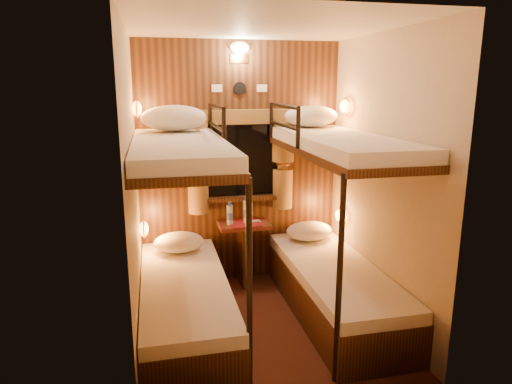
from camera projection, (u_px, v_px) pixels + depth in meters
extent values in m
plane|color=black|center=(264.00, 325.00, 3.86)|extent=(2.10, 2.10, 0.00)
plane|color=silver|center=(265.00, 26.00, 3.31)|extent=(2.10, 2.10, 0.00)
plane|color=#C6B293|center=(240.00, 165.00, 4.58)|extent=(2.40, 0.00, 2.40)
plane|color=#C6B293|center=(309.00, 226.00, 2.59)|extent=(2.40, 0.00, 2.40)
plane|color=#C6B293|center=(133.00, 193.00, 3.37)|extent=(0.00, 2.40, 2.40)
plane|color=#C6B293|center=(381.00, 181.00, 3.80)|extent=(0.00, 2.40, 2.40)
cube|color=black|center=(240.00, 165.00, 4.57)|extent=(2.00, 0.03, 2.40)
cube|color=black|center=(185.00, 310.00, 3.74)|extent=(0.70, 1.90, 0.35)
cube|color=silver|center=(184.00, 285.00, 3.69)|extent=(0.68, 1.88, 0.10)
cube|color=black|center=(179.00, 157.00, 3.45)|extent=(0.70, 1.90, 0.06)
cube|color=silver|center=(179.00, 146.00, 3.43)|extent=(0.68, 1.88, 0.10)
cylinder|color=black|center=(249.00, 291.00, 2.84)|extent=(0.04, 0.04, 1.45)
cylinder|color=black|center=(210.00, 122.00, 4.32)|extent=(0.04, 0.04, 0.32)
cylinder|color=black|center=(224.00, 130.00, 3.51)|extent=(0.04, 0.04, 0.32)
cylinder|color=black|center=(216.00, 107.00, 3.88)|extent=(0.04, 0.85, 0.04)
cylinder|color=black|center=(216.00, 127.00, 3.92)|extent=(0.03, 0.85, 0.03)
cube|color=black|center=(334.00, 295.00, 4.02)|extent=(0.70, 1.90, 0.35)
cube|color=silver|center=(335.00, 271.00, 3.97)|extent=(0.68, 1.88, 0.10)
cube|color=black|center=(340.00, 151.00, 3.73)|extent=(0.70, 1.90, 0.06)
cube|color=silver|center=(340.00, 142.00, 3.71)|extent=(0.68, 1.88, 0.10)
cylinder|color=black|center=(339.00, 283.00, 2.97)|extent=(0.04, 0.04, 1.45)
cylinder|color=black|center=(271.00, 121.00, 4.45)|extent=(0.04, 0.04, 0.32)
cylinder|color=black|center=(298.00, 129.00, 3.64)|extent=(0.04, 0.04, 0.32)
cylinder|color=black|center=(284.00, 106.00, 4.01)|extent=(0.04, 0.85, 0.04)
cylinder|color=black|center=(283.00, 125.00, 4.05)|extent=(0.03, 0.85, 0.03)
cube|color=black|center=(240.00, 160.00, 4.54)|extent=(0.98, 0.02, 0.78)
cube|color=black|center=(240.00, 160.00, 4.53)|extent=(0.90, 0.01, 0.70)
cube|color=black|center=(241.00, 198.00, 4.58)|extent=(1.00, 0.12, 0.04)
cube|color=brown|center=(241.00, 117.00, 4.40)|extent=(1.10, 0.06, 0.14)
cylinder|color=brown|center=(197.00, 144.00, 4.36)|extent=(0.22, 0.22, 0.40)
cylinder|color=brown|center=(198.00, 168.00, 4.41)|extent=(0.11, 0.11, 0.12)
cylinder|color=brown|center=(198.00, 193.00, 4.47)|extent=(0.20, 0.20, 0.40)
torus|color=#BD8037|center=(198.00, 168.00, 4.41)|extent=(0.14, 0.14, 0.02)
cylinder|color=brown|center=(283.00, 142.00, 4.54)|extent=(0.22, 0.22, 0.40)
cylinder|color=brown|center=(283.00, 164.00, 4.60)|extent=(0.11, 0.11, 0.12)
cylinder|color=brown|center=(283.00, 188.00, 4.65)|extent=(0.20, 0.20, 0.40)
torus|color=#BD8037|center=(283.00, 164.00, 4.60)|extent=(0.14, 0.14, 0.02)
cylinder|color=black|center=(240.00, 88.00, 4.38)|extent=(0.12, 0.02, 0.12)
cube|color=silver|center=(217.00, 88.00, 4.33)|extent=(0.10, 0.01, 0.07)
cube|color=silver|center=(262.00, 88.00, 4.42)|extent=(0.10, 0.01, 0.07)
cube|color=#BD8037|center=(239.00, 59.00, 4.31)|extent=(0.18, 0.01, 0.08)
ellipsoid|color=#FFCC8C|center=(240.00, 48.00, 4.27)|extent=(0.18, 0.09, 0.11)
ellipsoid|color=orange|center=(144.00, 229.00, 4.16)|extent=(0.08, 0.20, 0.13)
torus|color=#BD8037|center=(144.00, 229.00, 4.16)|extent=(0.02, 0.17, 0.17)
ellipsoid|color=orange|center=(137.00, 109.00, 3.91)|extent=(0.08, 0.20, 0.13)
torus|color=#BD8037|center=(137.00, 109.00, 3.91)|extent=(0.02, 0.17, 0.17)
ellipsoid|color=orange|center=(341.00, 216.00, 4.57)|extent=(0.08, 0.20, 0.13)
torus|color=#BD8037|center=(341.00, 216.00, 4.57)|extent=(0.02, 0.17, 0.17)
ellipsoid|color=orange|center=(345.00, 107.00, 4.32)|extent=(0.08, 0.20, 0.13)
torus|color=#BD8037|center=(345.00, 107.00, 4.32)|extent=(0.02, 0.17, 0.17)
cube|color=#522312|center=(244.00, 225.00, 4.52)|extent=(0.50, 0.34, 0.04)
cube|color=black|center=(244.00, 255.00, 4.60)|extent=(0.08, 0.30, 0.61)
cube|color=maroon|center=(244.00, 222.00, 4.52)|extent=(0.30, 0.34, 0.01)
cylinder|color=#99BFE5|center=(230.00, 215.00, 4.45)|extent=(0.06, 0.06, 0.19)
cylinder|color=#3D57B7|center=(230.00, 216.00, 4.45)|extent=(0.06, 0.06, 0.07)
cylinder|color=#3D57B7|center=(230.00, 204.00, 4.42)|extent=(0.03, 0.03, 0.03)
cylinder|color=#99BFE5|center=(247.00, 212.00, 4.48)|extent=(0.07, 0.07, 0.23)
cylinder|color=#3D57B7|center=(247.00, 213.00, 4.48)|extent=(0.08, 0.08, 0.08)
cylinder|color=#3D57B7|center=(247.00, 199.00, 4.45)|extent=(0.04, 0.04, 0.03)
cube|color=silver|center=(256.00, 221.00, 4.56)|extent=(0.10, 0.08, 0.01)
cube|color=silver|center=(249.00, 220.00, 4.59)|extent=(0.09, 0.08, 0.01)
ellipsoid|color=silver|center=(179.00, 242.00, 4.26)|extent=(0.47, 0.33, 0.18)
ellipsoid|color=silver|center=(309.00, 231.00, 4.59)|extent=(0.47, 0.33, 0.18)
ellipsoid|color=silver|center=(174.00, 118.00, 3.96)|extent=(0.57, 0.41, 0.22)
ellipsoid|color=silver|center=(311.00, 116.00, 4.36)|extent=(0.52, 0.37, 0.20)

